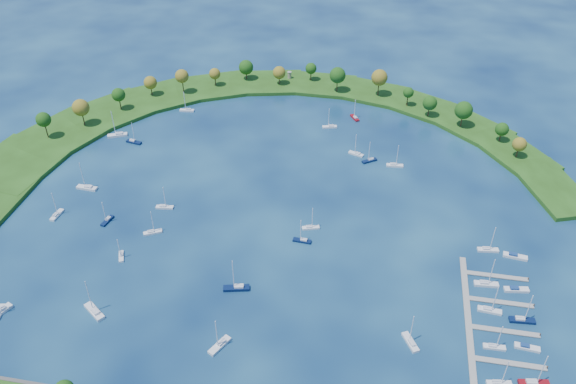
% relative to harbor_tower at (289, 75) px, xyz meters
% --- Properties ---
extents(ground, '(700.00, 700.00, 0.00)m').
position_rel_harbor_tower_xyz_m(ground, '(15.38, -121.43, -4.14)').
color(ground, '#07173E').
rests_on(ground, ground).
extents(breakwater, '(286.74, 247.64, 2.00)m').
position_rel_harbor_tower_xyz_m(breakwater, '(-30.95, -72.71, -3.15)').
color(breakwater, '#234612').
rests_on(breakwater, ground).
extents(breakwater_trees, '(237.13, 96.47, 15.54)m').
position_rel_harbor_tower_xyz_m(breakwater_trees, '(5.31, -33.81, 6.75)').
color(breakwater_trees, '#382314').
rests_on(breakwater_trees, breakwater).
extents(harbor_tower, '(2.60, 2.60, 4.17)m').
position_rel_harbor_tower_xyz_m(harbor_tower, '(0.00, 0.00, 0.00)').
color(harbor_tower, gray).
rests_on(harbor_tower, breakwater).
extents(dock_system, '(24.28, 82.00, 1.60)m').
position_rel_harbor_tower_xyz_m(dock_system, '(100.68, -182.43, -3.79)').
color(dock_system, gray).
rests_on(dock_system, ground).
extents(moored_boat_0, '(5.72, 7.41, 10.94)m').
position_rel_harbor_tower_xyz_m(moored_boat_0, '(42.78, -38.93, -3.26)').
color(moored_boat_0, maroon).
rests_on(moored_boat_0, ground).
extents(moored_boat_1, '(9.49, 3.12, 13.76)m').
position_rel_harbor_tower_xyz_m(moored_boat_1, '(-69.73, -125.00, -3.18)').
color(moored_boat_1, silver).
rests_on(moored_boat_1, ground).
extents(moored_boat_2, '(7.88, 4.79, 11.21)m').
position_rel_harbor_tower_xyz_m(moored_boat_2, '(46.64, -74.91, -3.26)').
color(moored_boat_2, silver).
rests_on(moored_boat_2, ground).
extents(moored_boat_3, '(10.19, 6.51, 14.56)m').
position_rel_harbor_tower_xyz_m(moored_boat_3, '(-75.29, -79.17, -3.15)').
color(moored_boat_3, silver).
rests_on(moored_boat_3, ground).
extents(moored_boat_4, '(7.37, 6.03, 11.05)m').
position_rel_harbor_tower_xyz_m(moored_boat_4, '(53.49, -79.67, -3.26)').
color(moored_boat_4, '#09183C').
rests_on(moored_boat_4, ground).
extents(moored_boat_5, '(8.11, 2.90, 11.68)m').
position_rel_harbor_tower_xyz_m(moored_boat_5, '(-48.82, -47.13, -3.24)').
color(moored_boat_5, silver).
rests_on(moored_boat_5, ground).
extents(moored_boat_6, '(9.86, 4.74, 13.97)m').
position_rel_harbor_tower_xyz_m(moored_boat_6, '(11.82, -173.02, -3.17)').
color(moored_boat_6, '#09183C').
rests_on(moored_boat_6, ground).
extents(moored_boat_7, '(8.08, 2.83, 11.66)m').
position_rel_harbor_tower_xyz_m(moored_boat_7, '(65.46, -81.74, -3.24)').
color(moored_boat_7, silver).
rests_on(moored_boat_7, ground).
extents(moored_boat_8, '(3.34, 7.41, 10.52)m').
position_rel_harbor_tower_xyz_m(moored_boat_8, '(-50.92, -145.06, -3.27)').
color(moored_boat_8, '#09183C').
rests_on(moored_boat_8, ground).
extents(moored_boat_9, '(7.95, 4.03, 11.26)m').
position_rel_harbor_tower_xyz_m(moored_boat_9, '(30.69, -50.95, -3.26)').
color(moored_boat_9, silver).
rests_on(moored_boat_9, ground).
extents(moored_boat_10, '(8.35, 3.80, 11.86)m').
position_rel_harbor_tower_xyz_m(moored_boat_10, '(-64.61, -83.86, -3.24)').
color(moored_boat_10, '#09183C').
rests_on(moored_boat_10, ground).
extents(moored_boat_11, '(2.78, 7.99, 11.53)m').
position_rel_harbor_tower_xyz_m(moored_boat_11, '(-73.47, -145.40, -3.25)').
color(moored_boat_11, silver).
rests_on(moored_boat_11, ground).
extents(moored_boat_12, '(7.46, 4.05, 10.56)m').
position_rel_harbor_tower_xyz_m(moored_boat_12, '(33.08, -134.35, -3.27)').
color(moored_boat_12, silver).
rests_on(moored_boat_12, ground).
extents(moored_boat_14, '(6.24, 8.96, 12.95)m').
position_rel_harbor_tower_xyz_m(moored_boat_14, '(12.81, -198.91, -3.21)').
color(moored_boat_14, silver).
rests_on(moored_boat_14, ground).
extents(moored_boat_15, '(4.15, 6.54, 9.34)m').
position_rel_harbor_tower_xyz_m(moored_boat_15, '(-36.34, -164.48, -3.30)').
color(moored_boat_15, silver).
rests_on(moored_boat_15, ground).
extents(moored_boat_17, '(7.52, 2.61, 10.85)m').
position_rel_harbor_tower_xyz_m(moored_boat_17, '(30.99, -142.96, -3.27)').
color(moored_boat_17, '#09183C').
rests_on(moored_boat_17, ground).
extents(moored_boat_18, '(7.71, 3.01, 11.04)m').
position_rel_harbor_tower_xyz_m(moored_boat_18, '(-30.66, -132.08, -3.26)').
color(moored_boat_18, silver).
rests_on(moored_boat_18, ground).
extents(moored_boat_19, '(7.57, 5.33, 10.96)m').
position_rel_harbor_tower_xyz_m(moored_boat_19, '(-29.58, -148.82, -3.26)').
color(moored_boat_19, silver).
rests_on(moored_boat_19, ground).
extents(moored_boat_20, '(6.09, 8.49, 12.33)m').
position_rel_harbor_tower_xyz_m(moored_boat_20, '(74.09, -186.50, -3.23)').
color(moored_boat_20, silver).
rests_on(moored_boat_20, ground).
extents(moored_boat_21, '(9.64, 8.04, 14.54)m').
position_rel_harbor_tower_xyz_m(moored_boat_21, '(-33.84, -192.80, -3.15)').
color(moored_boat_21, silver).
rests_on(moored_boat_21, ground).
extents(docked_boat_2, '(7.94, 3.29, 11.32)m').
position_rel_harbor_tower_xyz_m(docked_boat_2, '(100.91, -197.63, -3.25)').
color(docked_boat_2, silver).
rests_on(docked_boat_2, ground).
extents(docked_boat_3, '(9.68, 4.08, 13.79)m').
position_rel_harbor_tower_xyz_m(docked_boat_3, '(111.38, -195.76, -3.18)').
color(docked_boat_3, maroon).
rests_on(docked_boat_3, ground).
extents(docked_boat_4, '(7.23, 2.23, 10.54)m').
position_rel_harbor_tower_xyz_m(docked_boat_4, '(100.92, -183.46, -3.27)').
color(docked_boat_4, silver).
rests_on(docked_boat_4, ground).
extents(docked_boat_5, '(8.23, 3.01, 1.64)m').
position_rel_harbor_tower_xyz_m(docked_boat_5, '(111.36, -181.72, -3.54)').
color(docked_boat_5, silver).
rests_on(docked_boat_5, ground).
extents(docked_boat_6, '(8.38, 3.10, 12.04)m').
position_rel_harbor_tower_xyz_m(docked_boat_6, '(100.90, -167.50, -3.23)').
color(docked_boat_6, silver).
rests_on(docked_boat_6, ground).
extents(docked_boat_7, '(8.86, 3.11, 12.79)m').
position_rel_harbor_tower_xyz_m(docked_boat_7, '(111.39, -170.13, -3.21)').
color(docked_boat_7, '#09183C').
rests_on(docked_boat_7, ground).
extents(docked_boat_8, '(8.91, 3.05, 12.87)m').
position_rel_harbor_tower_xyz_m(docked_boat_8, '(100.89, -154.64, -3.21)').
color(docked_boat_8, silver).
rests_on(docked_boat_8, ground).
extents(docked_boat_9, '(9.08, 3.73, 1.80)m').
position_rel_harbor_tower_xyz_m(docked_boat_9, '(111.35, -155.55, -3.48)').
color(docked_boat_9, silver).
rests_on(docked_boat_9, ground).
extents(docked_boat_10, '(8.34, 3.27, 11.93)m').
position_rel_harbor_tower_xyz_m(docked_boat_10, '(103.30, -135.30, -3.24)').
color(docked_boat_10, silver).
rests_on(docked_boat_10, ground).
extents(docked_boat_11, '(9.28, 3.68, 1.84)m').
position_rel_harbor_tower_xyz_m(docked_boat_11, '(113.25, -137.28, -3.46)').
color(docked_boat_11, silver).
rests_on(docked_boat_11, ground).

